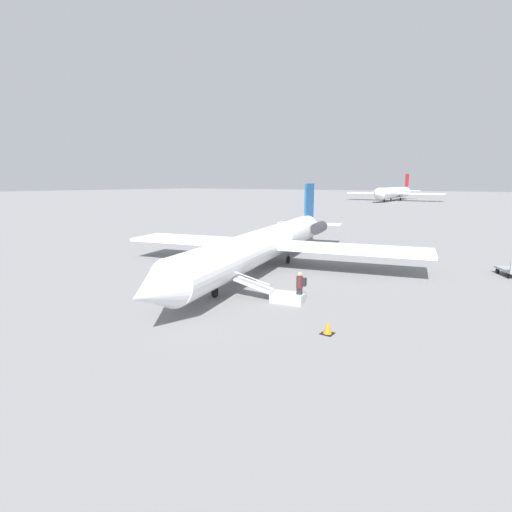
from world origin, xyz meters
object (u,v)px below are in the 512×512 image
airplane_far_center (394,192)px  boarding_stairs (281,295)px  passenger (300,285)px  airplane_main (269,242)px  luggage_cart (511,270)px

airplane_far_center → boarding_stairs: 131.95m
airplane_far_center → passenger: 131.90m
airplane_main → luggage_cart: (-6.83, 15.83, -1.45)m
passenger → luggage_cart: size_ratio=0.71×
airplane_far_center → luggage_cart: 121.12m
boarding_stairs → passenger: size_ratio=2.38×
boarding_stairs → passenger: bearing=-177.3°
boarding_stairs → passenger: 1.26m
airplane_far_center → boarding_stairs: bearing=11.6°
airplane_main → boarding_stairs: bearing=23.6°
boarding_stairs → luggage_cart: 17.56m
boarding_stairs → luggage_cart: (-14.32, 10.16, 0.09)m
luggage_cart → airplane_main: bearing=-96.4°
airplane_far_center → passenger: bearing=12.1°
airplane_main → boarding_stairs: (7.49, 5.67, -1.54)m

